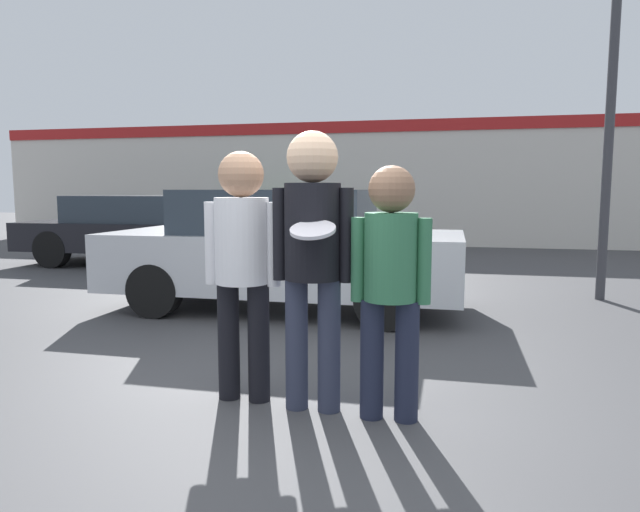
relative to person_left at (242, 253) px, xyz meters
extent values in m
plane|color=#3F3F42|center=(0.24, -0.24, -1.03)|extent=(56.00, 56.00, 0.00)
cube|color=silver|center=(0.24, 11.47, 0.60)|extent=(24.00, 0.18, 3.24)
cube|color=#B21E1E|center=(0.24, 11.36, 2.07)|extent=(24.00, 0.04, 0.30)
cylinder|color=black|center=(-0.11, 0.00, -0.62)|extent=(0.15, 0.15, 0.82)
cylinder|color=black|center=(0.11, 0.00, -0.62)|extent=(0.15, 0.15, 0.82)
cylinder|color=silver|center=(0.00, 0.00, 0.09)|extent=(0.37, 0.37, 0.58)
cylinder|color=silver|center=(-0.22, 0.00, 0.06)|extent=(0.09, 0.09, 0.56)
cylinder|color=silver|center=(0.22, 0.00, 0.06)|extent=(0.09, 0.09, 0.56)
sphere|color=tan|center=(0.00, 0.00, 0.53)|extent=(0.31, 0.31, 0.31)
cylinder|color=#2D3347|center=(0.40, -0.07, -0.59)|extent=(0.15, 0.15, 0.88)
cylinder|color=#2D3347|center=(0.62, -0.07, -0.59)|extent=(0.15, 0.15, 0.88)
cylinder|color=black|center=(0.51, -0.07, 0.16)|extent=(0.36, 0.36, 0.62)
cylinder|color=black|center=(0.29, -0.07, 0.14)|extent=(0.09, 0.09, 0.60)
cylinder|color=black|center=(0.73, -0.07, 0.14)|extent=(0.09, 0.09, 0.60)
sphere|color=#DBB28E|center=(0.51, -0.07, 0.63)|extent=(0.33, 0.33, 0.33)
cylinder|color=silver|center=(0.58, -0.33, 0.19)|extent=(0.28, 0.27, 0.11)
cylinder|color=#1E2338|center=(0.91, -0.12, -0.64)|extent=(0.15, 0.15, 0.77)
cylinder|color=#1E2338|center=(1.13, -0.12, -0.64)|extent=(0.15, 0.15, 0.77)
cylinder|color=#33724C|center=(1.02, -0.12, 0.02)|extent=(0.33, 0.33, 0.54)
cylinder|color=#33724C|center=(0.81, -0.12, -0.01)|extent=(0.09, 0.09, 0.53)
cylinder|color=#33724C|center=(1.22, -0.12, -0.01)|extent=(0.09, 0.09, 0.53)
sphere|color=#8C664C|center=(1.02, -0.12, 0.43)|extent=(0.29, 0.29, 0.29)
cube|color=#B7BABF|center=(-0.60, 3.01, -0.42)|extent=(4.23, 1.81, 0.68)
cube|color=#28333D|center=(-0.68, 3.01, 0.17)|extent=(2.20, 1.56, 0.51)
cylinder|color=black|center=(0.71, 3.81, -0.71)|extent=(0.62, 0.22, 0.62)
cylinder|color=black|center=(0.71, 2.20, -0.71)|extent=(0.62, 0.22, 0.62)
cylinder|color=black|center=(-1.91, 3.81, -0.71)|extent=(0.62, 0.22, 0.62)
cylinder|color=black|center=(-1.91, 2.20, -0.71)|extent=(0.62, 0.22, 0.62)
cube|color=black|center=(-4.46, 6.37, -0.46)|extent=(4.68, 1.81, 0.54)
cube|color=#28333D|center=(-4.55, 6.37, 0.06)|extent=(2.43, 1.56, 0.51)
cylinder|color=black|center=(-3.01, 7.18, -0.68)|extent=(0.69, 0.22, 0.69)
cylinder|color=black|center=(-3.01, 5.57, -0.68)|extent=(0.69, 0.22, 0.69)
cylinder|color=black|center=(-5.91, 7.18, -0.68)|extent=(0.69, 0.22, 0.69)
cylinder|color=black|center=(-5.91, 5.57, -0.68)|extent=(0.69, 0.22, 0.69)
cylinder|color=#38383D|center=(3.33, 4.51, 1.62)|extent=(0.12, 0.12, 5.28)
sphere|color=#2D6B33|center=(-3.24, 10.56, -0.30)|extent=(1.44, 1.44, 1.44)
camera|label=1|loc=(1.38, -3.62, 0.43)|focal=32.00mm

